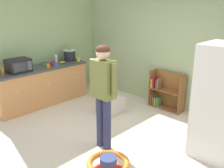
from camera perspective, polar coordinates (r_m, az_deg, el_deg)
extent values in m
plane|color=beige|center=(4.56, -3.93, -12.80)|extent=(12.00, 12.00, 0.00)
cube|color=#9CAF83|center=(5.82, 13.16, 7.80)|extent=(5.20, 0.06, 2.70)
cube|color=#97B47F|center=(6.60, -14.55, 8.86)|extent=(0.06, 2.99, 2.70)
cube|color=tan|center=(6.21, -15.57, -0.55)|extent=(0.60, 2.23, 0.86)
cube|color=#404242|center=(6.08, -15.92, 3.47)|extent=(0.64, 2.27, 0.04)
sphere|color=silver|center=(5.58, -20.52, -1.74)|extent=(0.04, 0.04, 0.04)
sphere|color=silver|center=(5.91, -14.10, -0.04)|extent=(0.04, 0.04, 0.04)
sphere|color=silver|center=(6.31, -8.42, 1.46)|extent=(0.04, 0.04, 0.04)
cube|color=white|center=(4.15, 23.62, -3.96)|extent=(0.70, 0.68, 1.78)
cylinder|color=silver|center=(4.09, 18.18, -2.26)|extent=(0.02, 0.02, 0.50)
cube|color=#333333|center=(4.15, 19.78, 2.23)|extent=(0.01, 0.67, 0.01)
cube|color=brown|center=(6.02, 9.08, -0.72)|extent=(0.02, 0.28, 0.85)
cube|color=brown|center=(5.64, 15.55, -2.47)|extent=(0.02, 0.28, 0.85)
cube|color=brown|center=(5.93, 12.88, -1.26)|extent=(0.80, 0.02, 0.85)
cube|color=brown|center=(5.96, 11.96, -5.14)|extent=(0.76, 0.24, 0.02)
cube|color=brown|center=(5.82, 12.22, -1.47)|extent=(0.76, 0.24, 0.02)
cube|color=olive|center=(6.07, 9.11, -3.24)|extent=(0.02, 0.17, 0.24)
cube|color=gold|center=(5.94, 9.30, 0.24)|extent=(0.03, 0.17, 0.20)
cube|color=brown|center=(6.05, 9.54, -3.51)|extent=(0.03, 0.17, 0.21)
cube|color=#AF2220|center=(5.91, 9.67, 0.39)|extent=(0.02, 0.17, 0.26)
cube|color=gold|center=(6.03, 9.94, -3.82)|extent=(0.03, 0.17, 0.16)
cube|color=#86328B|center=(5.88, 10.24, -0.07)|extent=(0.02, 0.17, 0.19)
cube|color=#359051|center=(5.98, 10.55, -3.90)|extent=(0.03, 0.17, 0.19)
cube|color=brown|center=(5.85, 10.58, 0.10)|extent=(0.03, 0.17, 0.24)
cylinder|color=navy|center=(4.25, -2.65, -8.37)|extent=(0.13, 0.13, 0.89)
cylinder|color=navy|center=(4.15, -1.11, -9.06)|extent=(0.13, 0.13, 0.89)
cube|color=olive|center=(3.92, -2.00, 1.11)|extent=(0.38, 0.22, 0.60)
cylinder|color=olive|center=(4.08, -4.35, 2.19)|extent=(0.09, 0.09, 0.51)
cylinder|color=olive|center=(3.75, 0.55, 0.81)|extent=(0.09, 0.09, 0.51)
sphere|color=beige|center=(3.82, -2.07, 6.96)|extent=(0.21, 0.21, 0.21)
ellipsoid|color=#47281A|center=(3.81, -2.08, 7.81)|extent=(0.22, 0.22, 0.14)
torus|color=orange|center=(3.64, -0.84, -17.53)|extent=(0.60, 0.60, 0.08)
cylinder|color=navy|center=(3.61, -0.84, -16.89)|extent=(0.23, 0.23, 0.10)
cylinder|color=silver|center=(3.87, 0.04, -16.80)|extent=(0.02, 0.02, 0.18)
cube|color=beige|center=(5.55, -0.38, -4.83)|extent=(0.42, 0.54, 0.36)
cube|color=#424247|center=(5.37, -2.45, -5.65)|extent=(0.32, 0.01, 0.27)
cube|color=black|center=(5.80, -20.40, 3.97)|extent=(0.36, 0.48, 0.28)
cube|color=#2D2D33|center=(5.62, -20.00, 3.58)|extent=(0.01, 0.31, 0.20)
cube|color=#515156|center=(5.71, -18.07, 4.01)|extent=(0.01, 0.10, 0.20)
cylinder|color=black|center=(6.61, -9.55, 6.35)|extent=(0.29, 0.29, 0.25)
cylinder|color=silver|center=(6.58, -9.61, 7.52)|extent=(0.30, 0.30, 0.02)
sphere|color=black|center=(6.58, -9.62, 7.70)|extent=(0.03, 0.03, 0.03)
ellipsoid|color=yellow|center=(6.36, -11.18, 4.89)|extent=(0.09, 0.16, 0.04)
ellipsoid|color=yellow|center=(6.35, -11.09, 4.87)|extent=(0.04, 0.15, 0.04)
ellipsoid|color=yellow|center=(6.34, -11.03, 4.85)|extent=(0.09, 0.16, 0.04)
cylinder|color=silver|center=(6.44, -12.48, 5.53)|extent=(0.07, 0.07, 0.18)
cylinder|color=silver|center=(6.42, -12.55, 6.53)|extent=(0.03, 0.03, 0.05)
cylinder|color=black|center=(6.41, -12.57, 6.82)|extent=(0.04, 0.03, 0.02)
cylinder|color=#9E661E|center=(5.66, -23.44, 2.76)|extent=(0.07, 0.07, 0.18)
cylinder|color=#9E661E|center=(5.63, -23.58, 3.88)|extent=(0.03, 0.03, 0.05)
cylinder|color=black|center=(5.63, -23.62, 4.21)|extent=(0.04, 0.03, 0.02)
cylinder|color=#3557BA|center=(6.07, -12.70, 4.36)|extent=(0.08, 0.08, 0.09)
cylinder|color=green|center=(6.27, -15.16, 4.59)|extent=(0.08, 0.08, 0.09)
cylinder|color=red|center=(6.18, -13.49, 4.54)|extent=(0.08, 0.08, 0.09)
cylinder|color=orange|center=(5.95, -14.25, 3.97)|extent=(0.08, 0.08, 0.09)
cylinder|color=yellow|center=(6.51, -7.59, 5.54)|extent=(0.08, 0.08, 0.09)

